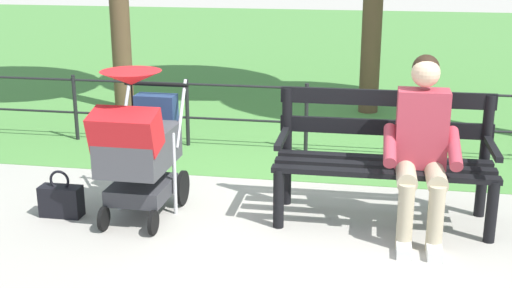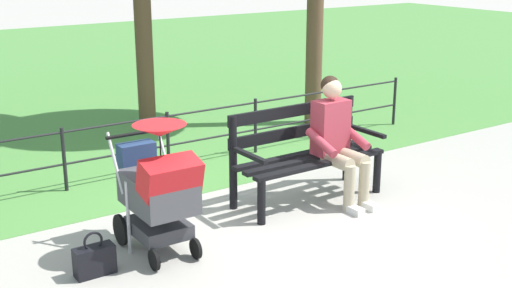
% 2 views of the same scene
% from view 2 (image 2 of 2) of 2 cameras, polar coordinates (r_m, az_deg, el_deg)
% --- Properties ---
extents(ground_plane, '(60.00, 60.00, 0.00)m').
position_cam_2_polar(ground_plane, '(6.48, -0.57, -6.26)').
color(ground_plane, '#ADA89E').
extents(grass_lawn, '(40.00, 16.00, 0.01)m').
position_cam_2_polar(grass_lawn, '(14.38, -20.49, 5.51)').
color(grass_lawn, '#518E42').
rests_on(grass_lawn, ground).
extents(park_bench, '(1.60, 0.61, 0.96)m').
position_cam_2_polar(park_bench, '(6.80, 4.10, -0.47)').
color(park_bench, black).
rests_on(park_bench, ground).
extents(person_on_bench, '(0.53, 0.74, 1.28)m').
position_cam_2_polar(person_on_bench, '(6.75, 6.99, 0.66)').
color(person_on_bench, tan).
rests_on(person_on_bench, ground).
extents(stroller, '(0.52, 0.90, 1.15)m').
position_cam_2_polar(stroller, '(5.61, -8.37, -3.66)').
color(stroller, black).
rests_on(stroller, ground).
extents(handbag, '(0.32, 0.14, 0.37)m').
position_cam_2_polar(handbag, '(5.51, -13.67, -9.63)').
color(handbag, black).
rests_on(handbag, ground).
extents(park_fence, '(7.36, 0.04, 0.70)m').
position_cam_2_polar(park_fence, '(7.85, -5.81, 1.03)').
color(park_fence, black).
rests_on(park_fence, ground).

